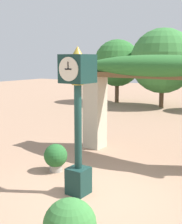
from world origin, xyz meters
name	(u,v)px	position (x,y,z in m)	size (l,w,h in m)	color
ground_plane	(95,194)	(0.00, 0.00, 0.00)	(60.00, 60.00, 0.00)	#9E7A60
pedestal_clock	(78,110)	(-0.33, -0.18, 1.91)	(0.60, 0.65, 3.27)	#14332D
pergola	(155,83)	(0.00, 3.16, 2.31)	(5.44, 1.21, 3.13)	#BCB299
potted_plant_near_left	(56,157)	(-1.68, 0.60, 0.41)	(0.63, 0.63, 0.76)	gray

